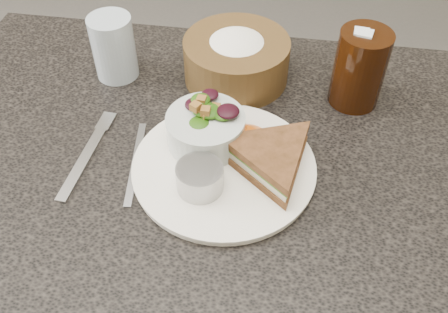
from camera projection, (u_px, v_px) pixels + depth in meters
name	position (u px, v px, depth m)	size (l,w,h in m)	color
dining_table	(214.00, 279.00, 1.05)	(1.00, 0.70, 0.75)	black
dinner_plate	(224.00, 167.00, 0.75)	(0.27, 0.27, 0.01)	silver
sandwich	(271.00, 158.00, 0.73)	(0.17, 0.17, 0.04)	brown
salad_bowl	(206.00, 125.00, 0.76)	(0.12, 0.12, 0.07)	#AFB9B5
dressing_ramekin	(200.00, 178.00, 0.70)	(0.07, 0.07, 0.04)	#9A9A9A
orange_wedge	(247.00, 132.00, 0.77)	(0.07, 0.07, 0.03)	orange
fork	(85.00, 159.00, 0.77)	(0.02, 0.17, 0.00)	#A9A9A9
knife	(136.00, 163.00, 0.76)	(0.01, 0.17, 0.00)	#AAACB3
bread_basket	(236.00, 53.00, 0.87)	(0.19, 0.19, 0.11)	brown
cola_glass	(360.00, 65.00, 0.81)	(0.08, 0.08, 0.14)	black
water_glass	(114.00, 47.00, 0.88)	(0.08, 0.08, 0.11)	#9FAEBA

